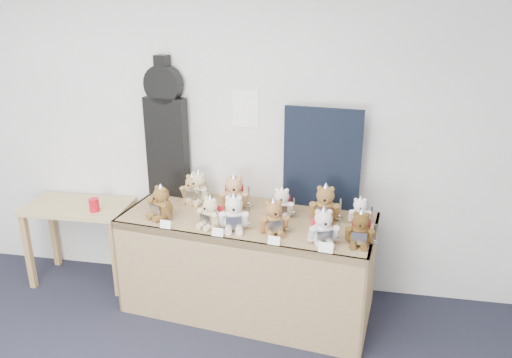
% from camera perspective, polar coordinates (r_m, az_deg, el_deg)
% --- Properties ---
extents(room_shell, '(6.00, 6.00, 6.00)m').
position_cam_1_polar(room_shell, '(4.01, -1.21, 8.04)').
color(room_shell, white).
rests_on(room_shell, floor).
extents(display_table, '(2.00, 1.04, 0.80)m').
position_cam_1_polar(display_table, '(3.84, -1.29, -7.11)').
color(display_table, olive).
rests_on(display_table, floor).
extents(side_table, '(0.88, 0.50, 0.72)m').
position_cam_1_polar(side_table, '(4.56, -19.54, -4.21)').
color(side_table, '#9B8353').
rests_on(side_table, floor).
extents(guitar_case, '(0.36, 0.16, 1.16)m').
position_cam_1_polar(guitar_case, '(4.16, -10.22, 5.62)').
color(guitar_case, black).
rests_on(guitar_case, display_table).
extents(navy_board, '(0.60, 0.08, 0.81)m').
position_cam_1_polar(navy_board, '(3.90, 7.53, 2.28)').
color(navy_board, black).
rests_on(navy_board, display_table).
extents(red_cup, '(0.08, 0.08, 0.11)m').
position_cam_1_polar(red_cup, '(4.31, -18.01, -2.84)').
color(red_cup, '#B90C1D').
rests_on(red_cup, side_table).
extents(teddy_front_far_left, '(0.23, 0.23, 0.29)m').
position_cam_1_polar(teddy_front_far_left, '(3.85, -10.82, -2.76)').
color(teddy_front_far_left, brown).
rests_on(teddy_front_far_left, display_table).
extents(teddy_front_left, '(0.21, 0.21, 0.26)m').
position_cam_1_polar(teddy_front_left, '(3.66, -5.25, -3.89)').
color(teddy_front_left, beige).
rests_on(teddy_front_left, display_table).
extents(teddy_front_centre, '(0.25, 0.22, 0.30)m').
position_cam_1_polar(teddy_front_centre, '(3.59, -2.53, -4.02)').
color(teddy_front_centre, silver).
rests_on(teddy_front_centre, display_table).
extents(teddy_front_right, '(0.24, 0.22, 0.28)m').
position_cam_1_polar(teddy_front_right, '(3.54, 2.03, -4.52)').
color(teddy_front_right, olive).
rests_on(teddy_front_right, display_table).
extents(teddy_front_far_right, '(0.24, 0.22, 0.29)m').
position_cam_1_polar(teddy_front_far_right, '(3.42, 7.69, -5.59)').
color(teddy_front_far_right, silver).
rests_on(teddy_front_far_right, display_table).
extents(teddy_front_end, '(0.22, 0.19, 0.27)m').
position_cam_1_polar(teddy_front_end, '(3.45, 11.84, -5.71)').
color(teddy_front_end, '#4F371B').
rests_on(teddy_front_end, display_table).
extents(teddy_back_left, '(0.24, 0.22, 0.29)m').
position_cam_1_polar(teddy_back_left, '(4.10, -6.60, -1.04)').
color(teddy_back_left, '#C6BB90').
rests_on(teddy_back_left, display_table).
extents(teddy_back_centre_left, '(0.26, 0.24, 0.32)m').
position_cam_1_polar(teddy_back_centre_left, '(3.93, -2.52, -1.76)').
color(teddy_back_centre_left, tan).
rests_on(teddy_back_centre_left, display_table).
extents(teddy_back_centre_right, '(0.21, 0.18, 0.26)m').
position_cam_1_polar(teddy_back_centre_right, '(3.81, 2.95, -2.84)').
color(teddy_back_centre_right, white).
rests_on(teddy_back_centre_right, display_table).
extents(teddy_back_right, '(0.26, 0.21, 0.32)m').
position_cam_1_polar(teddy_back_right, '(3.76, 7.88, -2.97)').
color(teddy_back_right, brown).
rests_on(teddy_back_right, display_table).
extents(teddy_back_end, '(0.19, 0.16, 0.23)m').
position_cam_1_polar(teddy_back_end, '(3.77, 11.75, -3.71)').
color(teddy_back_end, white).
rests_on(teddy_back_end, display_table).
extents(teddy_back_far_left, '(0.22, 0.20, 0.26)m').
position_cam_1_polar(teddy_back_far_left, '(4.11, -7.30, -1.21)').
color(teddy_back_far_left, '#A8854E').
rests_on(teddy_back_far_left, display_table).
extents(entry_card_a, '(0.09, 0.03, 0.06)m').
position_cam_1_polar(entry_card_a, '(3.69, -10.31, -5.13)').
color(entry_card_a, white).
rests_on(entry_card_a, display_table).
extents(entry_card_b, '(0.09, 0.03, 0.06)m').
position_cam_1_polar(entry_card_b, '(3.53, -4.42, -6.07)').
color(entry_card_b, white).
rests_on(entry_card_b, display_table).
extents(entry_card_c, '(0.09, 0.03, 0.06)m').
position_cam_1_polar(entry_card_c, '(3.41, 2.05, -7.04)').
color(entry_card_c, white).
rests_on(entry_card_c, display_table).
extents(entry_card_d, '(0.10, 0.03, 0.07)m').
position_cam_1_polar(entry_card_d, '(3.33, 7.97, -7.78)').
color(entry_card_d, white).
rests_on(entry_card_d, display_table).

